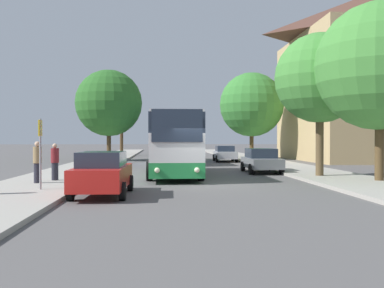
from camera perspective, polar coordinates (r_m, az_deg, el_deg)
The scene contains 16 objects.
ground_plane at distance 20.01m, azimuth 1.24°, elevation -5.18°, with size 300.00×300.00×0.00m, color #565454.
sidewalk_left at distance 20.60m, azimuth -18.62°, elevation -4.84°, with size 4.00×120.00×0.15m, color #A39E93.
sidewalk_right at distance 21.78m, azimuth 19.98°, elevation -4.55°, with size 4.00×120.00×0.15m, color #A39E93.
bus_front at distance 24.95m, azimuth -2.42°, elevation 0.11°, with size 2.86×10.67×3.37m.
bus_middle at distance 37.83m, azimuth -3.01°, elevation 0.33°, with size 3.03×11.27×3.41m.
parked_car_left_curb at distance 16.40m, azimuth -11.28°, elevation -3.62°, with size 1.98×4.47×1.58m.
parked_car_right_near at distance 27.26m, azimuth 8.78°, elevation -2.04°, with size 2.00×4.21×1.45m.
parked_car_right_far at distance 40.28m, azimuth 4.19°, elevation -1.18°, with size 2.02×4.71×1.42m.
bus_stop_sign at distance 17.65m, azimuth -18.71°, elevation -0.20°, with size 0.08×0.45×2.64m.
pedestrian_waiting_near at distance 21.37m, azimuth -17.01°, elevation -2.17°, with size 0.36×0.36×1.68m.
pedestrian_walking_back at distance 20.30m, azimuth -19.04°, elevation -2.16°, with size 0.36×0.36×1.78m.
tree_left_near at distance 55.44m, azimuth -8.94°, elevation 4.65°, with size 4.33×4.33×7.95m.
tree_left_far at distance 42.55m, azimuth -10.52°, elevation 5.13°, with size 6.17×6.17×8.30m.
tree_right_near at distance 22.34m, azimuth 22.73°, elevation 9.08°, with size 5.82×5.82×8.10m.
tree_right_mid at distance 24.15m, azimuth 15.93°, elevation 8.02°, with size 4.61×4.61×7.31m.
tree_right_far at distance 45.34m, azimuth 7.58°, elevation 4.97°, with size 6.39×6.39×8.50m.
Camera 1 is at (-1.78, -19.83, 2.04)m, focal length 42.00 mm.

